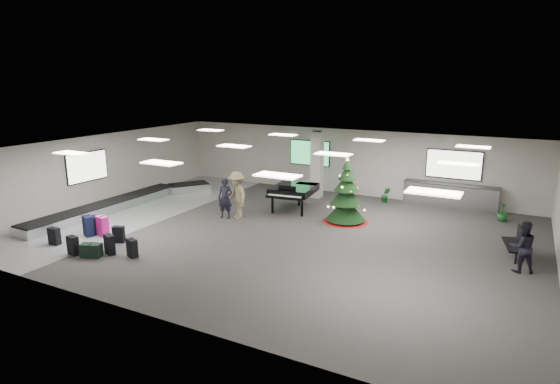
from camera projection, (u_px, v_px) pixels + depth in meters
The scene contains 21 objects.
ground at pixel (281, 233), 17.45m from camera, with size 18.00×18.00×0.00m, color #383533.
room_envelope at pixel (280, 168), 17.64m from camera, with size 18.02×14.02×3.21m.
baggage_carousel at pixel (125, 203), 20.88m from camera, with size 2.28×9.71×0.43m.
service_counter at pixel (450, 196), 20.76m from camera, with size 4.05×0.65×1.08m.
suitcase_0 at pixel (73, 246), 15.27m from camera, with size 0.44×0.29×0.65m.
suitcase_1 at pixel (110, 244), 15.33m from camera, with size 0.48×0.36×0.68m.
pink_suitcase at pixel (102, 226), 17.08m from camera, with size 0.52×0.36×0.76m.
suitcase_3 at pixel (119, 234), 16.42m from camera, with size 0.45×0.36×0.61m.
navy_suitcase at pixel (88, 226), 17.10m from camera, with size 0.56×0.47×0.77m.
suitcase_5 at pixel (54, 236), 16.21m from camera, with size 0.42×0.25×0.62m.
green_duffel at pixel (91, 250), 15.13m from camera, with size 0.73×0.55×0.46m.
suitcase_7 at pixel (132, 248), 15.09m from camera, with size 0.47×0.35×0.63m.
suitcase_8 at pixel (95, 225), 17.31m from camera, with size 0.51×0.37×0.70m.
christmas_tree at pixel (346, 200), 18.64m from camera, with size 1.87×1.87×2.67m.
grand_piano at pixel (293, 190), 20.25m from camera, with size 1.93×2.36×1.25m.
bench at pixel (517, 242), 14.96m from camera, with size 0.79×1.56×0.94m.
traveler_a at pixel (225, 198), 19.14m from camera, with size 0.61×0.40×1.67m, color black.
traveler_b at pixel (237, 195), 19.09m from camera, with size 1.26×0.73×1.96m, color #837651.
traveler_bench at pixel (523, 247), 13.82m from camera, with size 0.77×0.60×1.58m, color black.
potted_plant_left at pixel (385, 195), 21.58m from camera, with size 0.41×0.33×0.74m, color #16461E.
potted_plant_right at pixel (503, 212), 18.84m from camera, with size 0.43×0.43×0.76m, color #16461E.
Camera 1 is at (7.71, -14.67, 5.67)m, focal length 30.00 mm.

